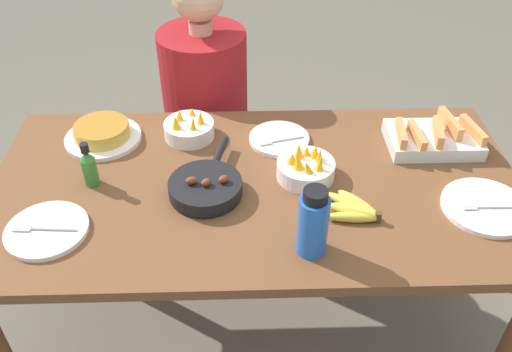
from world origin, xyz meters
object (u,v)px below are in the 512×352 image
Objects in this scene: empty_plate_far_right at (279,139)px; empty_plate_near_front at (47,230)px; fruit_bowl_citrus at (189,129)px; frittata_plate_center at (102,134)px; empty_plate_far_left at (485,207)px; water_bottle at (313,223)px; person_figure at (208,134)px; banana_bunch at (355,209)px; melon_tray at (433,138)px; fruit_bowl_mango at (306,167)px; hot_sauce_bottle at (89,167)px; skillet at (206,187)px.

empty_plate_near_front is at bearing -148.01° from empty_plate_far_right.
empty_plate_near_front is 1.35× the size of fruit_bowl_citrus.
empty_plate_far_left is at bearing -18.06° from frittata_plate_center.
water_bottle reaches higher than fruit_bowl_citrus.
banana_bunch is at bearing -58.82° from person_figure.
melon_tray is at bearing 45.27° from water_bottle.
water_bottle is 0.17× the size of person_figure.
fruit_bowl_citrus reaches higher than frittata_plate_center.
banana_bunch is 0.55× the size of melon_tray.
fruit_bowl_mango reaches higher than empty_plate_near_front.
frittata_plate_center is 1.72× the size of hot_sauce_bottle.
banana_bunch is 0.47m from melon_tray.
hot_sauce_bottle is at bearing -160.34° from empty_plate_far_right.
hot_sauce_bottle is at bearing 172.67° from empty_plate_far_left.
empty_plate_far_right is at bearing 31.99° from empty_plate_near_front.
empty_plate_far_left is 0.71m from empty_plate_far_right.
fruit_bowl_citrus is at bearing 123.63° from water_bottle.
fruit_bowl_citrus reaches higher than skillet.
person_figure reaches higher than hot_sauce_bottle.
fruit_bowl_mango is (0.70, -0.23, 0.01)m from frittata_plate_center.
empty_plate_far_right is 0.54m from water_bottle.
fruit_bowl_mango is 0.77m from person_figure.
frittata_plate_center is at bearing 161.83° from fruit_bowl_mango.
skillet is (-0.45, 0.11, 0.01)m from banana_bunch.
fruit_bowl_citrus is (-0.39, 0.24, -0.00)m from fruit_bowl_mango.
person_figure is (0.34, 0.40, -0.28)m from frittata_plate_center.
skillet is at bearing -131.40° from empty_plate_far_right.
skillet is 0.48m from empty_plate_near_front.
empty_plate_far_left is (1.30, 0.06, -0.00)m from empty_plate_near_front.
melon_tray is at bearing 45.89° from banana_bunch.
frittata_plate_center is 0.88m from water_bottle.
frittata_plate_center is 1.12× the size of empty_plate_near_front.
empty_plate_far_right is 0.57m from person_figure.
banana_bunch is 0.91× the size of fruit_bowl_mango.
fruit_bowl_mango is at bearing 126.01° from banana_bunch.
frittata_plate_center is at bearing -177.66° from fruit_bowl_citrus.
person_figure is (-0.34, 0.95, -0.35)m from water_bottle.
frittata_plate_center is at bearing 161.94° from empty_plate_far_left.
skillet is 1.39× the size of empty_plate_far_left.
hot_sauce_bottle is at bearing -117.11° from person_figure.
melon_tray is (0.33, 0.34, 0.02)m from banana_bunch.
hot_sauce_bottle is (-1.14, -0.17, 0.03)m from melon_tray.
banana_bunch is 0.40m from empty_plate_far_left.
empty_plate_far_right is at bearing 19.66° from hot_sauce_bottle.
fruit_bowl_mango is 1.06× the size of fruit_bowl_citrus.
hot_sauce_bottle reaches higher than frittata_plate_center.
fruit_bowl_citrus is at bearing 51.31° from empty_plate_near_front.
water_bottle is (-0.48, -0.48, 0.07)m from melon_tray.
empty_plate_far_right is (0.25, 0.28, -0.02)m from skillet.
skillet is at bearing -166.59° from fruit_bowl_mango.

